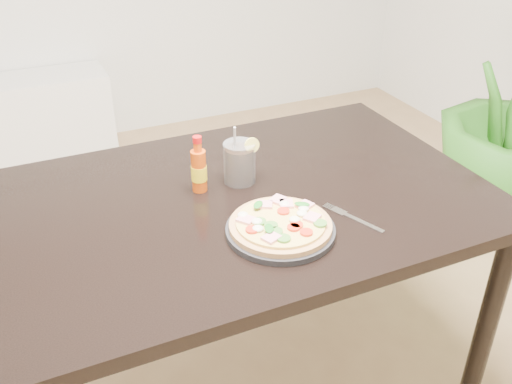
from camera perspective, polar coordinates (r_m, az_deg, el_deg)
name	(u,v)px	position (r m, az deg, el deg)	size (l,w,h in m)	color
floor	(271,378)	(2.09, 1.51, -18.11)	(4.50, 4.50, 0.00)	#9E7A51
dining_table	(239,221)	(1.63, -1.73, -2.96)	(1.40, 0.90, 0.75)	black
plate	(280,230)	(1.44, 2.45, -3.85)	(0.28, 0.28, 0.02)	black
pizza	(280,223)	(1.43, 2.47, -3.16)	(0.26, 0.26, 0.03)	tan
hot_sauce_bottle	(199,169)	(1.60, -5.73, 2.25)	(0.05, 0.05, 0.17)	#C5450B
cola_cup	(240,163)	(1.64, -1.65, 2.88)	(0.10, 0.09, 0.18)	black
fork	(351,217)	(1.51, 9.49, -2.50)	(0.08, 0.18, 0.00)	silver
plant_pot	(500,201)	(3.03, 23.23, -0.86)	(0.28, 0.28, 0.22)	brown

